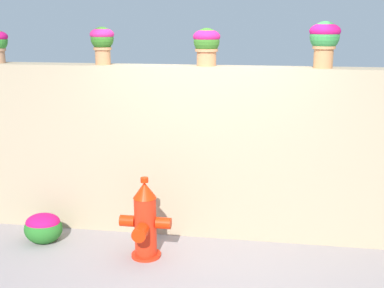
{
  "coord_description": "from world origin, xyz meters",
  "views": [
    {
      "loc": [
        0.69,
        -4.6,
        2.53
      ],
      "look_at": [
        -0.18,
        0.8,
        1.15
      ],
      "focal_mm": 46.79,
      "sensor_mm": 36.0,
      "label": 1
    }
  ],
  "objects": [
    {
      "name": "stone_wall",
      "position": [
        0.0,
        1.0,
        1.0
      ],
      "size": [
        5.8,
        0.33,
        2.01
      ],
      "primitive_type": "cube",
      "color": "tan",
      "rests_on": "ground"
    },
    {
      "name": "fire_hydrant",
      "position": [
        -0.6,
        0.25,
        0.41
      ],
      "size": [
        0.56,
        0.46,
        0.9
      ],
      "color": "red",
      "rests_on": "ground"
    },
    {
      "name": "ground_plane",
      "position": [
        0.0,
        0.0,
        0.0
      ],
      "size": [
        24.0,
        24.0,
        0.0
      ],
      "primitive_type": "plane",
      "color": "gray"
    },
    {
      "name": "potted_plant_3",
      "position": [
        1.22,
        0.97,
        2.32
      ],
      "size": [
        0.33,
        0.33,
        0.49
      ],
      "color": "#BE7D4B",
      "rests_on": "stone_wall"
    },
    {
      "name": "potted_plant_2",
      "position": [
        -0.05,
        1.02,
        2.26
      ],
      "size": [
        0.3,
        0.3,
        0.42
      ],
      "color": "#C37A4D",
      "rests_on": "stone_wall"
    },
    {
      "name": "flower_bush_left",
      "position": [
        -1.87,
        0.44,
        0.18
      ],
      "size": [
        0.44,
        0.4,
        0.35
      ],
      "color": "#266C24",
      "rests_on": "ground"
    },
    {
      "name": "potted_plant_1",
      "position": [
        -1.25,
        0.99,
        2.28
      ],
      "size": [
        0.28,
        0.28,
        0.43
      ],
      "color": "#B7784C",
      "rests_on": "stone_wall"
    }
  ]
}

